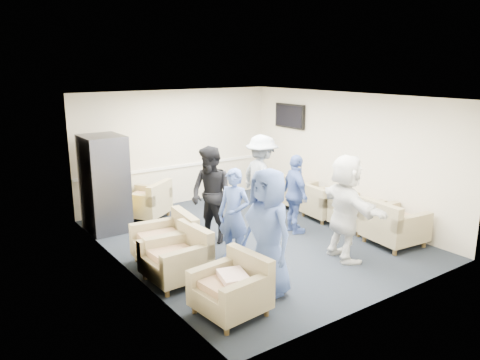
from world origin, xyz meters
TOP-DOWN VIEW (x-y plane):
  - floor at (0.00, 0.00)m, footprint 6.00×6.00m
  - ceiling at (0.00, 0.00)m, footprint 6.00×6.00m
  - back_wall at (0.00, 3.00)m, footprint 5.00×0.02m
  - front_wall at (0.00, -3.00)m, footprint 5.00×0.02m
  - left_wall at (-2.50, 0.00)m, footprint 0.02×6.00m
  - right_wall at (2.50, 0.00)m, footprint 0.02×6.00m
  - chair_rail at (0.00, 2.98)m, footprint 4.98×0.04m
  - tv at (2.44, 1.80)m, footprint 0.10×1.00m
  - armchair_left_near at (-1.86, -2.07)m, footprint 0.92×0.92m
  - armchair_left_mid at (-1.99, -0.76)m, footprint 0.91×0.91m
  - armchair_left_far at (-1.86, -0.12)m, footprint 1.01×1.01m
  - armchair_right_near at (1.91, -1.73)m, footprint 1.01×1.01m
  - armchair_right_midnear at (2.03, -0.73)m, footprint 0.87×0.87m
  - armchair_right_midfar at (1.97, 0.12)m, footprint 0.87×0.87m
  - armchair_right_far at (2.04, 1.16)m, footprint 0.95×0.95m
  - armchair_corner at (-1.14, 2.28)m, footprint 1.23×1.23m
  - vending_machine at (-2.09, 2.12)m, footprint 0.78×0.91m
  - backpack at (-1.28, -0.39)m, footprint 0.26×0.19m
  - pillow at (-1.87, -2.07)m, footprint 0.45×0.52m
  - person_front_left at (-1.13, -1.86)m, footprint 0.64×0.94m
  - person_mid_left at (-0.84, -0.59)m, footprint 0.61×0.69m
  - person_back_left at (-0.70, 0.36)m, footprint 0.88×1.02m
  - person_back_right at (0.80, 0.77)m, footprint 0.73×1.22m
  - person_mid_right at (0.90, -0.18)m, footprint 0.63×0.99m
  - person_front_right at (0.72, -1.64)m, footprint 0.96×1.78m

SIDE VIEW (x-z plane):
  - floor at x=0.00m, z-range 0.00..0.00m
  - backpack at x=-1.28m, z-range 0.01..0.43m
  - armchair_right_midfar at x=1.97m, z-range 0.00..0.64m
  - armchair_left_near at x=-1.86m, z-range 0.00..0.68m
  - armchair_right_far at x=2.04m, z-range 0.00..0.68m
  - armchair_right_midnear at x=2.03m, z-range 0.00..0.68m
  - armchair_left_mid at x=-1.99m, z-range 0.00..0.70m
  - armchair_corner at x=-1.14m, z-range 0.00..0.71m
  - armchair_left_far at x=-1.86m, z-range 0.00..0.73m
  - armchair_right_near at x=1.91m, z-range 0.00..0.73m
  - pillow at x=-1.87m, z-range 0.45..0.58m
  - person_mid_right at x=0.90m, z-range 0.00..1.57m
  - person_mid_left at x=-0.84m, z-range 0.00..1.59m
  - chair_rail at x=0.00m, z-range 0.87..0.93m
  - person_back_left at x=-0.70m, z-range 0.00..1.81m
  - person_front_right at x=0.72m, z-range 0.00..1.83m
  - person_back_right at x=0.80m, z-range 0.00..1.85m
  - person_front_left at x=-1.13m, z-range 0.00..1.87m
  - vending_machine at x=-2.09m, z-range 0.00..1.93m
  - back_wall at x=0.00m, z-range 0.00..2.70m
  - front_wall at x=0.00m, z-range 0.00..2.70m
  - left_wall at x=-2.50m, z-range 0.00..2.70m
  - right_wall at x=2.50m, z-range 0.00..2.70m
  - tv at x=2.44m, z-range 1.76..2.34m
  - ceiling at x=0.00m, z-range 2.70..2.70m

